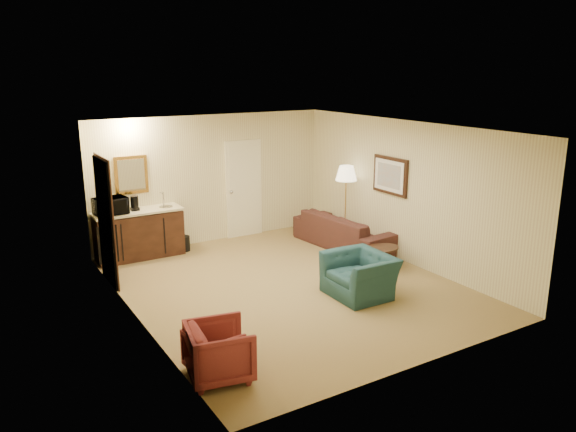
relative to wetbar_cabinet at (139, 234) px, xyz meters
The scene contains 12 objects.
ground 3.21m from the wetbar_cabinet, 58.76° to the right, with size 6.00×6.00×0.00m, color #9A7B4E.
room_walls 2.79m from the wetbar_cabinet, 51.47° to the right, with size 5.02×6.01×2.61m.
wetbar_cabinet is the anchor object (origin of this frame).
sofa 4.01m from the wetbar_cabinet, 21.87° to the right, with size 2.26×0.66×0.89m, color black.
teal_armchair 4.35m from the wetbar_cabinet, 56.25° to the right, with size 1.03×0.67×0.90m, color #1B3E44.
rose_chair_near 4.75m from the wetbar_cabinet, 96.05° to the right, with size 0.71×0.66×0.73m, color maroon.
rose_chair_far 4.59m from the wetbar_cabinet, 96.26° to the right, with size 0.57×0.54×0.59m, color maroon.
coffee_table 4.52m from the wetbar_cabinet, 40.08° to the right, with size 0.72×0.49×0.42m, color #331811.
floor_lamp 4.09m from the wetbar_cabinet, 18.92° to the right, with size 0.43×0.43×1.62m, color gold.
waste_bin 0.91m from the wetbar_cabinet, ahead, with size 0.24×0.24×0.29m, color black.
microwave 0.82m from the wetbar_cabinet, behind, with size 0.57×0.31×0.38m, color black.
coffee_maker 0.60m from the wetbar_cabinet, 156.46° to the left, with size 0.15×0.15×0.28m, color black.
Camera 1 is at (-4.51, -7.41, 3.51)m, focal length 35.00 mm.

